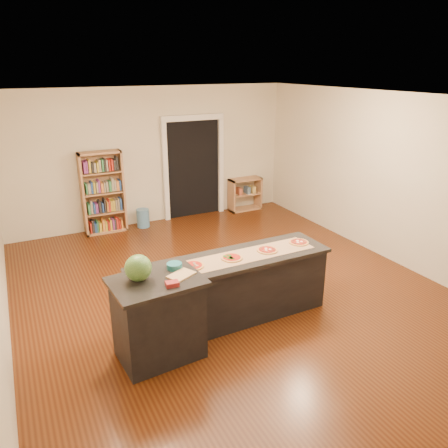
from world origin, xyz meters
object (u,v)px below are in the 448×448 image
side_counter (159,318)px  low_shelf (245,194)px  waste_bin (143,218)px  watermelon (138,268)px  bookshelf (103,193)px  kitchen_island (231,289)px

side_counter → low_shelf: (3.54, 4.30, -0.12)m
waste_bin → watermelon: (-1.25, -4.17, 0.94)m
side_counter → bookshelf: size_ratio=0.61×
kitchen_island → bookshelf: 4.07m
side_counter → watermelon: 0.66m
side_counter → watermelon: bearing=151.8°
low_shelf → waste_bin: size_ratio=1.96×
waste_bin → kitchen_island: bearing=-89.7°
waste_bin → bookshelf: bearing=175.0°
waste_bin → watermelon: watermelon is taller
kitchen_island → low_shelf: (2.44, 3.96, -0.07)m
low_shelf → waste_bin: bearing=-178.8°
kitchen_island → bookshelf: size_ratio=1.63×
kitchen_island → waste_bin: kitchen_island is taller
low_shelf → watermelon: watermelon is taller
watermelon → bookshelf: bearing=83.2°
kitchen_island → waste_bin: (-0.02, 3.91, -0.25)m
kitchen_island → watermelon: size_ratio=9.00×
low_shelf → watermelon: bearing=-131.3°
waste_bin → low_shelf: bearing=1.2°
watermelon → waste_bin: bearing=73.3°
low_shelf → side_counter: bearing=-129.5°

